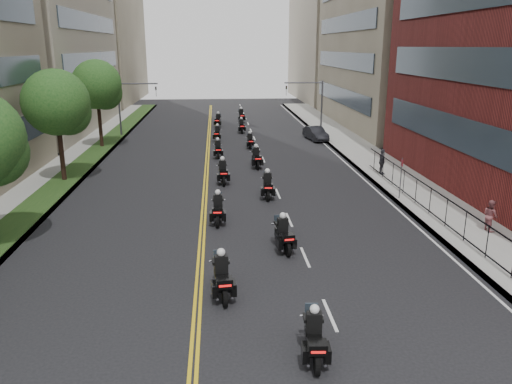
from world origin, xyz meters
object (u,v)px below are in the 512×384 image
at_px(motorcycle_3, 283,236).
at_px(motorcycle_6, 223,173).
at_px(motorcycle_1, 314,339).
at_px(parked_sedan, 316,133).
at_px(motorcycle_11, 241,127).
at_px(pedestrian_b, 491,215).
at_px(motorcycle_4, 218,210).
at_px(motorcycle_10, 217,134).
at_px(motorcycle_12, 218,121).
at_px(motorcycle_5, 267,186).
at_px(motorcycle_8, 218,150).
at_px(motorcycle_2, 222,278).
at_px(pedestrian_c, 382,162).
at_px(motorcycle_13, 241,116).
at_px(motorcycle_7, 256,158).
at_px(motorcycle_9, 250,142).

height_order(motorcycle_3, motorcycle_6, motorcycle_6).
xyz_separation_m(motorcycle_1, parked_sedan, (7.09, 35.96, -0.01)).
xyz_separation_m(motorcycle_11, pedestrian_b, (10.84, -31.25, 0.27)).
xyz_separation_m(motorcycle_4, pedestrian_b, (13.55, -2.65, 0.24)).
xyz_separation_m(motorcycle_10, motorcycle_12, (0.13, 8.79, 0.04)).
bearing_deg(motorcycle_5, motorcycle_12, 98.45).
height_order(motorcycle_8, motorcycle_10, motorcycle_8).
bearing_deg(motorcycle_2, motorcycle_11, 80.24).
bearing_deg(motorcycle_1, pedestrian_b, 46.19).
bearing_deg(pedestrian_b, motorcycle_3, 90.73).
xyz_separation_m(motorcycle_8, motorcycle_12, (0.12, 16.72, 0.02)).
relative_size(motorcycle_4, motorcycle_12, 1.01).
xyz_separation_m(pedestrian_b, pedestrian_c, (-1.71, 11.66, 0.12)).
bearing_deg(motorcycle_13, pedestrian_b, -79.85).
bearing_deg(motorcycle_5, pedestrian_b, -30.98).
relative_size(motorcycle_3, pedestrian_c, 1.31).
distance_m(motorcycle_4, motorcycle_13, 36.57).
height_order(motorcycle_1, motorcycle_13, motorcycle_13).
bearing_deg(motorcycle_8, pedestrian_b, -56.61).
relative_size(motorcycle_6, motorcycle_7, 1.00).
distance_m(motorcycle_8, motorcycle_10, 7.93).
bearing_deg(motorcycle_13, motorcycle_2, -98.66).
bearing_deg(motorcycle_3, motorcycle_4, 119.01).
distance_m(motorcycle_13, parked_sedan, 14.48).
bearing_deg(motorcycle_7, motorcycle_8, 123.43).
bearing_deg(motorcycle_5, motorcycle_7, 93.16).
xyz_separation_m(motorcycle_3, motorcycle_10, (-2.89, 28.05, -0.04)).
height_order(motorcycle_4, motorcycle_6, motorcycle_6).
bearing_deg(motorcycle_7, motorcycle_4, -107.80).
bearing_deg(motorcycle_12, motorcycle_7, -74.69).
height_order(motorcycle_2, motorcycle_7, motorcycle_2).
distance_m(motorcycle_9, parked_sedan, 7.72).
bearing_deg(motorcycle_2, motorcycle_13, 80.48).
xyz_separation_m(motorcycle_8, pedestrian_b, (13.46, -18.81, 0.27)).
relative_size(motorcycle_2, motorcycle_13, 0.99).
bearing_deg(motorcycle_10, motorcycle_12, 94.33).
relative_size(motorcycle_2, pedestrian_b, 1.59).
relative_size(motorcycle_10, pedestrian_b, 1.43).
xyz_separation_m(motorcycle_4, motorcycle_11, (2.71, 28.60, -0.04)).
bearing_deg(pedestrian_c, motorcycle_12, 29.57).
bearing_deg(motorcycle_9, motorcycle_4, -101.66).
distance_m(motorcycle_2, pedestrian_b, 14.53).
bearing_deg(motorcycle_11, pedestrian_b, -73.68).
height_order(motorcycle_1, motorcycle_10, motorcycle_1).
height_order(motorcycle_4, motorcycle_12, motorcycle_4).
distance_m(motorcycle_5, motorcycle_12, 28.69).
relative_size(motorcycle_10, motorcycle_13, 0.90).
relative_size(motorcycle_2, motorcycle_8, 1.09).
bearing_deg(motorcycle_9, motorcycle_10, 123.36).
relative_size(pedestrian_b, pedestrian_c, 0.86).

